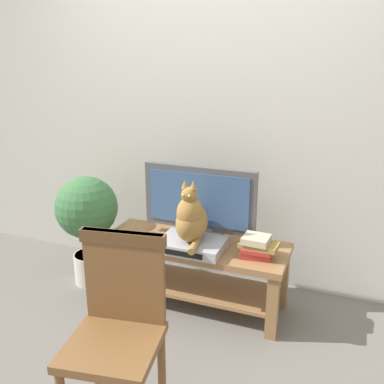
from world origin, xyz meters
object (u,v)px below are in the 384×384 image
(potted_plant, at_px, (87,216))
(tv, at_px, (199,202))
(media_box, at_px, (192,245))
(wooden_chair, at_px, (118,321))
(book_stack, at_px, (257,247))
(cat, at_px, (191,219))
(tv_stand, at_px, (195,261))

(potted_plant, bearing_deg, tv, 5.80)
(media_box, relative_size, wooden_chair, 0.45)
(book_stack, bearing_deg, tv, 161.75)
(cat, bearing_deg, tv, 95.98)
(tv, xyz_separation_m, book_stack, (0.44, -0.15, -0.20))
(tv_stand, distance_m, potted_plant, 0.89)
(wooden_chair, bearing_deg, cat, 91.09)
(media_box, xyz_separation_m, cat, (0.00, -0.01, 0.19))
(media_box, height_order, cat, cat)
(media_box, bearing_deg, wooden_chair, -88.86)
(wooden_chair, bearing_deg, potted_plant, 129.93)
(media_box, relative_size, potted_plant, 0.50)
(tv, bearing_deg, tv_stand, -90.02)
(media_box, relative_size, cat, 1.00)
(cat, bearing_deg, tv_stand, 100.25)
(wooden_chair, xyz_separation_m, book_stack, (0.40, 1.02, -0.01))
(tv, height_order, book_stack, tv)
(tv_stand, bearing_deg, book_stack, -7.57)
(book_stack, bearing_deg, potted_plant, 177.43)
(media_box, xyz_separation_m, potted_plant, (-0.88, 0.11, 0.04))
(tv_stand, relative_size, wooden_chair, 1.34)
(tv_stand, xyz_separation_m, media_box, (0.02, -0.11, 0.17))
(media_box, bearing_deg, tv, 96.09)
(media_box, distance_m, cat, 0.19)
(wooden_chair, bearing_deg, book_stack, 68.39)
(media_box, bearing_deg, potted_plant, 173.18)
(wooden_chair, bearing_deg, tv_stand, 92.12)
(tv_stand, relative_size, book_stack, 5.13)
(tv_stand, bearing_deg, wooden_chair, -87.88)
(tv_stand, bearing_deg, potted_plant, -179.98)
(wooden_chair, xyz_separation_m, potted_plant, (-0.90, 1.08, -0.01))
(media_box, bearing_deg, cat, -85.47)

